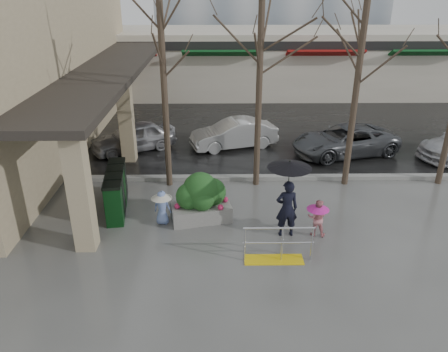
{
  "coord_description": "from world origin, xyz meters",
  "views": [
    {
      "loc": [
        -0.17,
        -11.01,
        6.96
      ],
      "look_at": [
        -0.01,
        1.46,
        1.3
      ],
      "focal_mm": 35.0,
      "sensor_mm": 36.0,
      "label": 1
    }
  ],
  "objects_px": {
    "woman": "(288,193)",
    "car_b": "(234,134)",
    "handrail": "(277,248)",
    "child_blue": "(162,204)",
    "tree_west": "(162,42)",
    "news_boxes": "(116,191)",
    "planter": "(201,198)",
    "child_pink": "(317,215)",
    "tree_midwest": "(261,37)",
    "car_a": "(133,137)",
    "tree_mideast": "(361,49)",
    "car_c": "(345,140)"
  },
  "relations": [
    {
      "from": "child_pink",
      "to": "child_blue",
      "type": "xyz_separation_m",
      "value": [
        -4.62,
        0.73,
        0.01
      ]
    },
    {
      "from": "tree_midwest",
      "to": "car_a",
      "type": "xyz_separation_m",
      "value": [
        -5.12,
        3.54,
        -4.6
      ]
    },
    {
      "from": "woman",
      "to": "news_boxes",
      "type": "xyz_separation_m",
      "value": [
        -5.3,
        1.64,
        -0.71
      ]
    },
    {
      "from": "tree_mideast",
      "to": "news_boxes",
      "type": "distance_m",
      "value": 9.23
    },
    {
      "from": "tree_west",
      "to": "tree_mideast",
      "type": "xyz_separation_m",
      "value": [
        6.5,
        0.0,
        -0.22
      ]
    },
    {
      "from": "woman",
      "to": "car_b",
      "type": "bearing_deg",
      "value": -82.85
    },
    {
      "from": "news_boxes",
      "to": "car_a",
      "type": "distance_m",
      "value": 5.44
    },
    {
      "from": "handrail",
      "to": "child_blue",
      "type": "xyz_separation_m",
      "value": [
        -3.28,
        2.0,
        0.29
      ]
    },
    {
      "from": "child_blue",
      "to": "car_c",
      "type": "relative_size",
      "value": 0.24
    },
    {
      "from": "tree_mideast",
      "to": "child_blue",
      "type": "bearing_deg",
      "value": -156.4
    },
    {
      "from": "news_boxes",
      "to": "child_blue",
      "type": "bearing_deg",
      "value": -37.7
    },
    {
      "from": "planter",
      "to": "car_a",
      "type": "relative_size",
      "value": 0.54
    },
    {
      "from": "tree_midwest",
      "to": "woman",
      "type": "relative_size",
      "value": 2.93
    },
    {
      "from": "handrail",
      "to": "child_blue",
      "type": "bearing_deg",
      "value": 148.69
    },
    {
      "from": "tree_west",
      "to": "tree_mideast",
      "type": "height_order",
      "value": "tree_west"
    },
    {
      "from": "car_b",
      "to": "car_a",
      "type": "bearing_deg",
      "value": -102.81
    },
    {
      "from": "tree_mideast",
      "to": "car_a",
      "type": "bearing_deg",
      "value": 157.19
    },
    {
      "from": "woman",
      "to": "child_blue",
      "type": "relative_size",
      "value": 2.17
    },
    {
      "from": "handrail",
      "to": "woman",
      "type": "distance_m",
      "value": 1.69
    },
    {
      "from": "handrail",
      "to": "car_b",
      "type": "distance_m",
      "value": 8.74
    },
    {
      "from": "child_blue",
      "to": "car_a",
      "type": "height_order",
      "value": "car_a"
    },
    {
      "from": "handrail",
      "to": "news_boxes",
      "type": "relative_size",
      "value": 0.76
    },
    {
      "from": "tree_mideast",
      "to": "child_pink",
      "type": "distance_m",
      "value": 5.78
    },
    {
      "from": "child_pink",
      "to": "car_a",
      "type": "distance_m",
      "value": 9.68
    },
    {
      "from": "tree_mideast",
      "to": "planter",
      "type": "bearing_deg",
      "value": -153.69
    },
    {
      "from": "tree_west",
      "to": "car_b",
      "type": "bearing_deg",
      "value": 57.27
    },
    {
      "from": "handrail",
      "to": "car_b",
      "type": "bearing_deg",
      "value": 95.63
    },
    {
      "from": "handrail",
      "to": "child_pink",
      "type": "distance_m",
      "value": 1.86
    },
    {
      "from": "child_blue",
      "to": "child_pink",
      "type": "bearing_deg",
      "value": -177.74
    },
    {
      "from": "planter",
      "to": "car_b",
      "type": "height_order",
      "value": "planter"
    },
    {
      "from": "planter",
      "to": "tree_mideast",
      "type": "bearing_deg",
      "value": 26.31
    },
    {
      "from": "tree_mideast",
      "to": "handrail",
      "type": "bearing_deg",
      "value": -123.19
    },
    {
      "from": "car_b",
      "to": "car_c",
      "type": "xyz_separation_m",
      "value": [
        4.73,
        -0.94,
        0.0
      ]
    },
    {
      "from": "planter",
      "to": "tree_midwest",
      "type": "bearing_deg",
      "value": 53.26
    },
    {
      "from": "car_b",
      "to": "car_c",
      "type": "bearing_deg",
      "value": 61.38
    },
    {
      "from": "tree_midwest",
      "to": "tree_mideast",
      "type": "height_order",
      "value": "tree_midwest"
    },
    {
      "from": "tree_mideast",
      "to": "car_b",
      "type": "relative_size",
      "value": 1.7
    },
    {
      "from": "tree_mideast",
      "to": "car_b",
      "type": "height_order",
      "value": "tree_mideast"
    },
    {
      "from": "woman",
      "to": "car_b",
      "type": "distance_m",
      "value": 7.56
    },
    {
      "from": "tree_mideast",
      "to": "car_c",
      "type": "height_order",
      "value": "tree_mideast"
    },
    {
      "from": "planter",
      "to": "tree_west",
      "type": "bearing_deg",
      "value": 116.15
    },
    {
      "from": "tree_west",
      "to": "news_boxes",
      "type": "relative_size",
      "value": 2.73
    },
    {
      "from": "car_a",
      "to": "car_b",
      "type": "bearing_deg",
      "value": 64.82
    },
    {
      "from": "child_blue",
      "to": "car_b",
      "type": "relative_size",
      "value": 0.29
    },
    {
      "from": "handrail",
      "to": "child_blue",
      "type": "height_order",
      "value": "child_blue"
    },
    {
      "from": "woman",
      "to": "car_b",
      "type": "height_order",
      "value": "woman"
    },
    {
      "from": "child_blue",
      "to": "news_boxes",
      "type": "distance_m",
      "value": 1.84
    },
    {
      "from": "car_c",
      "to": "tree_midwest",
      "type": "bearing_deg",
      "value": -68.87
    },
    {
      "from": "woman",
      "to": "child_blue",
      "type": "bearing_deg",
      "value": -13.58
    },
    {
      "from": "child_blue",
      "to": "planter",
      "type": "distance_m",
      "value": 1.21
    }
  ]
}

